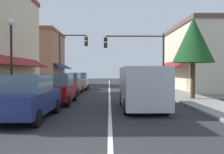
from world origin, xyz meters
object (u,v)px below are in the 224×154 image
parked_car_far_left (79,81)px  tree_right_near (193,41)px  traffic_signal_left_corner (69,53)px  traffic_signal_mast_arm (142,52)px  van_in_lane (141,86)px  parked_car_third_left (70,84)px  parked_car_second_left (58,89)px  parked_car_nearest_left (28,97)px  street_lamp_left_near (11,48)px

parked_car_far_left → tree_right_near: tree_right_near is taller
traffic_signal_left_corner → traffic_signal_mast_arm: bearing=-15.5°
traffic_signal_mast_arm → tree_right_near: size_ratio=0.99×
van_in_lane → tree_right_near: tree_right_near is taller
parked_car_third_left → traffic_signal_mast_arm: 6.85m
parked_car_second_left → van_in_lane: size_ratio=0.79×
traffic_signal_left_corner → tree_right_near: (9.38, -7.23, 0.24)m
van_in_lane → parked_car_far_left: bearing=110.6°
parked_car_nearest_left → parked_car_second_left: size_ratio=1.01×
parked_car_far_left → van_in_lane: bearing=-70.1°
parked_car_third_left → tree_right_near: tree_right_near is taller
parked_car_third_left → traffic_signal_mast_arm: size_ratio=0.77×
parked_car_second_left → traffic_signal_left_corner: 9.21m
parked_car_third_left → tree_right_near: size_ratio=0.76×
traffic_signal_mast_arm → van_in_lane: bearing=-98.1°
van_in_lane → tree_right_near: 5.89m
parked_car_second_left → parked_car_far_left: bearing=90.2°
parked_car_nearest_left → street_lamp_left_near: 4.05m
parked_car_second_left → traffic_signal_mast_arm: 9.45m
traffic_signal_left_corner → tree_right_near: 11.85m
parked_car_far_left → tree_right_near: 12.69m
street_lamp_left_near → tree_right_near: tree_right_near is taller
parked_car_far_left → van_in_lane: van_in_lane is taller
street_lamp_left_near → traffic_signal_left_corner: bearing=83.6°
traffic_signal_mast_arm → parked_car_second_left: bearing=-130.7°
traffic_signal_mast_arm → tree_right_near: (2.62, -5.35, 0.29)m
van_in_lane → traffic_signal_mast_arm: (1.25, 8.80, 2.49)m
parked_car_second_left → traffic_signal_left_corner: bearing=95.5°
parked_car_nearest_left → traffic_signal_mast_arm: size_ratio=0.77×
parked_car_third_left → traffic_signal_mast_arm: (6.12, 1.36, 2.76)m
parked_car_nearest_left → traffic_signal_left_corner: 13.56m
traffic_signal_mast_arm → tree_right_near: 5.97m
tree_right_near → traffic_signal_left_corner: bearing=142.4°
tree_right_near → parked_car_third_left: bearing=155.5°
parked_car_nearest_left → van_in_lane: bearing=29.1°
parked_car_second_left → traffic_signal_left_corner: (-0.86, 8.73, 2.80)m
van_in_lane → tree_right_near: size_ratio=0.96×
parked_car_far_left → street_lamp_left_near: bearing=-100.3°
parked_car_second_left → tree_right_near: size_ratio=0.76×
parked_car_far_left → van_in_lane: size_ratio=0.80×
parked_car_far_left → parked_car_third_left: bearing=-92.9°
parked_car_second_left → parked_car_third_left: 5.50m
traffic_signal_left_corner → parked_car_far_left: bearing=63.7°
parked_car_far_left → parked_car_nearest_left: bearing=-91.6°
parked_car_far_left → traffic_signal_left_corner: bearing=-117.4°
parked_car_third_left → street_lamp_left_near: bearing=-103.5°
street_lamp_left_near → tree_right_near: 11.05m
parked_car_nearest_left → street_lamp_left_near: size_ratio=0.90×
parked_car_far_left → traffic_signal_left_corner: size_ratio=0.74×
parked_car_nearest_left → parked_car_third_left: size_ratio=1.00×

